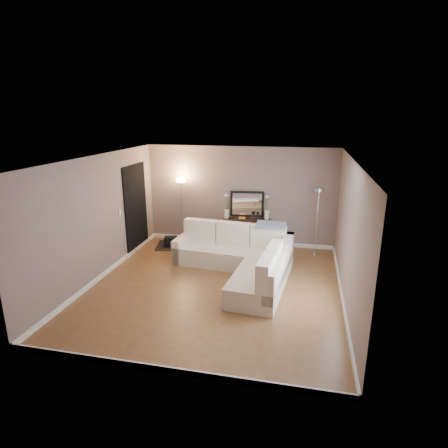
% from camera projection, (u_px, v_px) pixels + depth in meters
% --- Properties ---
extents(floor, '(5.00, 5.50, 0.01)m').
position_uv_depth(floor, '(216.00, 286.00, 7.67)').
color(floor, brown).
rests_on(floor, ground).
extents(ceiling, '(5.00, 5.50, 0.01)m').
position_uv_depth(ceiling, '(215.00, 158.00, 6.92)').
color(ceiling, white).
rests_on(ceiling, ground).
extents(wall_back, '(5.00, 0.02, 2.60)m').
position_uv_depth(wall_back, '(240.00, 196.00, 9.88)').
color(wall_back, '#7F6962').
rests_on(wall_back, ground).
extents(wall_front, '(5.00, 0.02, 2.60)m').
position_uv_depth(wall_front, '(163.00, 287.00, 4.71)').
color(wall_front, '#7F6962').
rests_on(wall_front, ground).
extents(wall_left, '(0.02, 5.50, 2.60)m').
position_uv_depth(wall_left, '(99.00, 218.00, 7.81)').
color(wall_left, '#7F6962').
rests_on(wall_left, ground).
extents(wall_right, '(0.02, 5.50, 2.60)m').
position_uv_depth(wall_right, '(350.00, 234.00, 6.78)').
color(wall_right, '#7F6962').
rests_on(wall_right, ground).
extents(baseboard_back, '(5.00, 0.03, 0.10)m').
position_uv_depth(baseboard_back, '(239.00, 241.00, 10.21)').
color(baseboard_back, white).
rests_on(baseboard_back, ground).
extents(baseboard_front, '(5.00, 0.03, 0.10)m').
position_uv_depth(baseboard_front, '(168.00, 370.00, 5.09)').
color(baseboard_front, white).
rests_on(baseboard_front, ground).
extents(baseboard_left, '(0.03, 5.50, 0.10)m').
position_uv_depth(baseboard_left, '(105.00, 273.00, 8.16)').
color(baseboard_left, white).
rests_on(baseboard_left, ground).
extents(baseboard_right, '(0.03, 5.50, 0.10)m').
position_uv_depth(baseboard_right, '(342.00, 296.00, 7.14)').
color(baseboard_right, white).
rests_on(baseboard_right, ground).
extents(doorway, '(0.02, 1.20, 2.20)m').
position_uv_depth(doorway, '(136.00, 208.00, 9.45)').
color(doorway, black).
rests_on(doorway, ground).
extents(switch_plate, '(0.02, 0.08, 0.12)m').
position_uv_depth(switch_plate, '(120.00, 213.00, 8.63)').
color(switch_plate, white).
rests_on(switch_plate, ground).
extents(sectional_sofa, '(2.77, 2.82, 0.95)m').
position_uv_depth(sectional_sofa, '(243.00, 258.00, 8.21)').
color(sectional_sofa, beige).
rests_on(sectional_sofa, floor).
extents(throw_blanket, '(0.70, 0.42, 0.09)m').
position_uv_depth(throw_blanket, '(271.00, 225.00, 8.50)').
color(throw_blanket, slate).
rests_on(throw_blanket, sectional_sofa).
extents(console_table, '(1.26, 0.47, 0.76)m').
position_uv_depth(console_table, '(244.00, 231.00, 9.83)').
color(console_table, black).
rests_on(console_table, floor).
extents(leaning_mirror, '(0.87, 0.13, 0.68)m').
position_uv_depth(leaning_mirror, '(247.00, 204.00, 9.77)').
color(leaning_mirror, black).
rests_on(leaning_mirror, console_table).
extents(table_decor, '(0.53, 0.13, 0.12)m').
position_uv_depth(table_decor, '(246.00, 218.00, 9.67)').
color(table_decor, orange).
rests_on(table_decor, console_table).
extents(flower_vase_left, '(0.15, 0.13, 0.65)m').
position_uv_depth(flower_vase_left, '(227.00, 208.00, 9.69)').
color(flower_vase_left, silver).
rests_on(flower_vase_left, console_table).
extents(flower_vase_right, '(0.15, 0.13, 0.65)m').
position_uv_depth(flower_vase_right, '(267.00, 209.00, 9.58)').
color(flower_vase_right, silver).
rests_on(flower_vase_right, console_table).
extents(floor_lamp_lit, '(0.29, 0.29, 1.74)m').
position_uv_depth(floor_lamp_lit, '(182.00, 198.00, 10.00)').
color(floor_lamp_lit, silver).
rests_on(floor_lamp_lit, floor).
extents(floor_lamp_unlit, '(0.25, 0.25, 1.69)m').
position_uv_depth(floor_lamp_unlit, '(318.00, 208.00, 9.03)').
color(floor_lamp_unlit, silver).
rests_on(floor_lamp_unlit, floor).
extents(charcoal_rug, '(1.29, 1.07, 0.02)m').
position_uv_depth(charcoal_rug, '(178.00, 245.00, 10.03)').
color(charcoal_rug, black).
rests_on(charcoal_rug, floor).
extents(black_bag, '(0.36, 0.29, 0.21)m').
position_uv_depth(black_bag, '(171.00, 241.00, 9.90)').
color(black_bag, black).
rests_on(black_bag, charcoal_rug).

